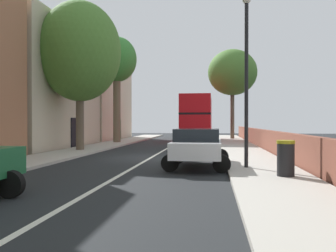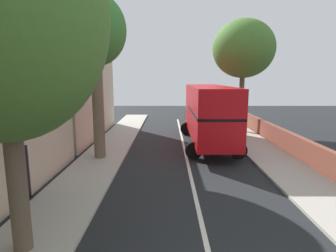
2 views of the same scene
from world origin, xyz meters
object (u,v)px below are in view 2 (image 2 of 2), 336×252
double_decker_bus (209,111)px  street_tree_left_0 (95,34)px  street_tree_right_1 (244,49)px  street_tree_left_4 (0,14)px

double_decker_bus → street_tree_left_0: street_tree_left_0 is taller
double_decker_bus → street_tree_right_1: size_ratio=1.10×
street_tree_right_1 → street_tree_left_4: (-10.04, -16.51, -0.86)m
double_decker_bus → street_tree_left_4: (-6.63, -12.07, 3.72)m
street_tree_left_0 → street_tree_right_1: 12.83m
street_tree_left_0 → street_tree_right_1: (10.09, 7.92, 0.01)m
street_tree_left_0 → street_tree_left_4: street_tree_left_4 is taller
double_decker_bus → street_tree_right_1: bearing=52.5°
double_decker_bus → street_tree_left_0: 8.81m
double_decker_bus → street_tree_right_1: (3.40, 4.44, 4.58)m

